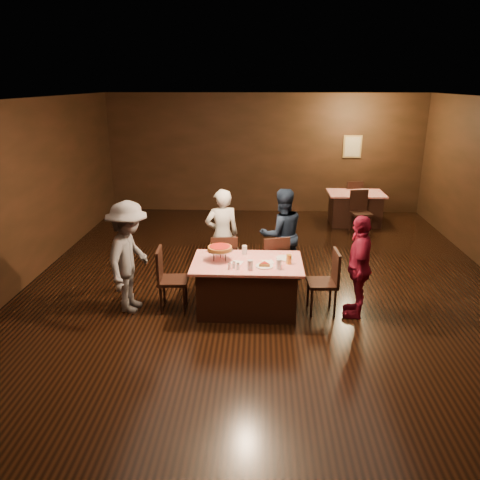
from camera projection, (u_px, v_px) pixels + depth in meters
The scene contains 23 objects.
room at pixel (267, 160), 7.01m from camera, with size 10.00×10.04×3.02m.
main_table at pixel (247, 286), 6.92m from camera, with size 1.60×1.00×0.77m, color red.
back_table at pixel (355, 208), 11.14m from camera, with size 1.30×0.90×0.77m, color #BC0E0C.
chair_far_left at pixel (224, 261), 7.61m from camera, with size 0.42×0.42×0.95m, color black.
chair_far_right at pixel (273, 262), 7.58m from camera, with size 0.42×0.42×0.95m, color black.
chair_end_left at pixel (173, 279), 6.93m from camera, with size 0.42×0.42×0.95m, color black.
chair_end_right at pixel (322, 282), 6.84m from camera, with size 0.42×0.42×0.95m, color black.
chair_back_near at pixel (361, 213), 10.45m from camera, with size 0.42×0.42×0.95m, color black.
chair_back_far at pixel (351, 199), 11.68m from camera, with size 0.42×0.42×0.95m, color black.
diner_white_jacket at pixel (222, 235), 7.90m from camera, with size 0.58×0.38×1.59m, color silver.
diner_navy_hoodie at pixel (282, 234), 7.93m from camera, with size 0.77×0.60×1.59m, color #141F34.
diner_grey_knit at pixel (129, 257), 6.80m from camera, with size 1.08×0.62×1.66m, color slate.
diner_red_shirt at pixel (359, 266), 6.66m from camera, with size 0.89×0.37×1.51m, color maroon.
pizza_stand at pixel (220, 248), 6.80m from camera, with size 0.38×0.38×0.22m.
plate_with_slice at pixel (264, 265), 6.60m from camera, with size 0.25×0.25×0.06m.
plate_empty at pixel (285, 258), 6.91m from camera, with size 0.25×0.25×0.01m, color white.
glass_front_left at pixel (250, 265), 6.48m from camera, with size 0.08×0.08×0.14m, color silver.
glass_front_right at pixel (279, 264), 6.51m from camera, with size 0.08×0.08×0.14m, color silver.
glass_amber at pixel (289, 259), 6.70m from camera, with size 0.08×0.08×0.14m, color #BF7F26.
glass_back at pixel (245, 250), 7.06m from camera, with size 0.08×0.08×0.14m, color silver.
condiments at pixel (234, 266), 6.52m from camera, with size 0.17×0.10×0.09m.
napkin_center at pixel (268, 262), 6.78m from camera, with size 0.16×0.16×0.01m, color white.
napkin_left at pixel (237, 263), 6.75m from camera, with size 0.16×0.16×0.01m, color white.
Camera 1 is at (-0.09, -7.02, 3.26)m, focal length 35.00 mm.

